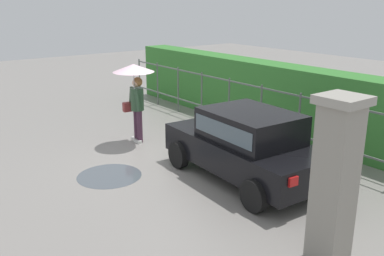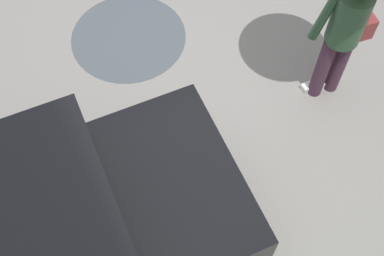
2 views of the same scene
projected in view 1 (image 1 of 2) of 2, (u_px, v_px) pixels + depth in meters
ground_plane at (168, 157)px, 10.22m from camera, size 40.00×40.00×0.00m
car at (247, 142)px, 8.74m from camera, size 3.82×2.03×1.48m
pedestrian at (135, 84)px, 10.80m from camera, size 1.04×1.04×2.08m
gate_pillar at (335, 179)px, 5.87m from camera, size 0.60×0.60×2.42m
fence_section at (244, 105)px, 11.69m from camera, size 11.40×0.05×1.50m
hedge_row at (271, 96)px, 12.26m from camera, size 12.35×0.90×1.90m
puddle_near at (109, 176)px, 9.09m from camera, size 1.38×1.38×0.00m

